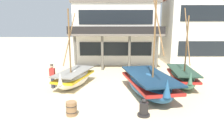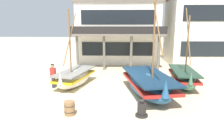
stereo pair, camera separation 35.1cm
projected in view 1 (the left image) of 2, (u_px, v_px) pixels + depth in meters
name	position (u px, v px, depth m)	size (l,w,h in m)	color
ground_plane	(112.00, 95.00, 12.70)	(120.00, 120.00, 0.00)	#CCB78E
fishing_boat_near_left	(74.00, 77.00, 14.50)	(2.56, 4.39, 5.34)	silver
fishing_boat_centre_large	(149.00, 84.00, 12.64)	(3.13, 5.81, 7.42)	#23517A
fishing_boat_far_right	(182.00, 77.00, 14.59)	(1.93, 4.49, 5.48)	#427056
fisherman_by_hull	(52.00, 77.00, 13.96)	(0.38, 0.26, 1.68)	#33333D
capstan_winch	(144.00, 109.00, 9.76)	(0.61, 0.61, 0.88)	black
wooden_barrel	(71.00, 109.00, 9.82)	(0.56, 0.56, 0.70)	olive
harbor_building_main	(115.00, 32.00, 24.37)	(9.47, 9.32, 6.86)	white
harbor_building_annex	(205.00, 31.00, 22.74)	(9.04, 5.25, 7.30)	silver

